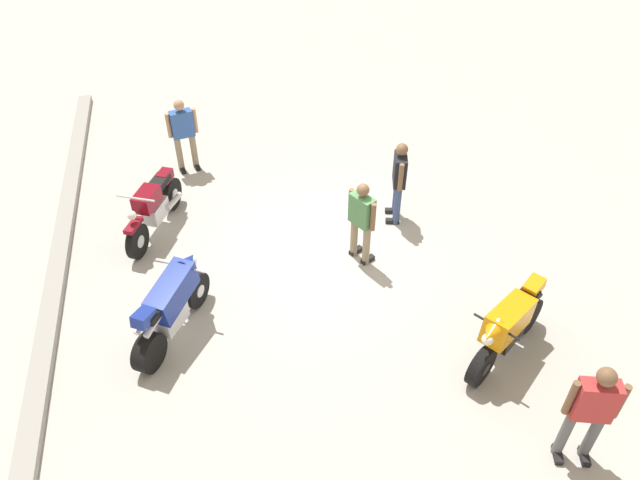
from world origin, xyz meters
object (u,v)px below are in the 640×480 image
Objects in this scene: motorcycle_maroon_cruiser at (154,207)px; person_in_blue_shirt at (183,131)px; motorcycle_orange_sportbike at (508,326)px; person_in_black_shirt at (399,178)px; person_in_green_shirt at (361,219)px; motorcycle_blue_sportbike at (171,305)px; person_in_red_shirt at (591,409)px.

motorcycle_maroon_cruiser is 2.13m from person_in_blue_shirt.
motorcycle_maroon_cruiser is 6.43m from motorcycle_orange_sportbike.
person_in_black_shirt is at bearing 44.81° from person_in_blue_shirt.
person_in_black_shirt is at bearing 17.61° from person_in_green_shirt.
person_in_black_shirt is (2.01, -4.20, 0.33)m from motorcycle_blue_sportbike.
motorcycle_orange_sportbike is 7.46m from person_in_blue_shirt.
motorcycle_maroon_cruiser is 3.82m from person_in_green_shirt.
motorcycle_maroon_cruiser is 1.22× the size of person_in_green_shirt.
person_in_green_shirt reaches higher than motorcycle_orange_sportbike.
person_in_black_shirt reaches higher than person_in_green_shirt.
motorcycle_blue_sportbike is 1.07× the size of person_in_black_shirt.
motorcycle_orange_sportbike is at bearing 113.86° from person_in_black_shirt.
person_in_blue_shirt is 1.01× the size of person_in_green_shirt.
person_in_black_shirt is (-2.62, -3.76, 0.03)m from person_in_blue_shirt.
person_in_black_shirt is at bearing 107.90° from motorcycle_maroon_cruiser.
person_in_blue_shirt is (1.99, -0.68, 0.37)m from motorcycle_maroon_cruiser.
person_in_red_shirt is at bearing 59.35° from motorcycle_orange_sportbike.
person_in_blue_shirt is at bearing -90.23° from motorcycle_orange_sportbike.
motorcycle_blue_sportbike is 5.81m from person_in_red_shirt.
person_in_blue_shirt is 0.94× the size of person_in_red_shirt.
motorcycle_orange_sportbike reaches higher than motorcycle_maroon_cruiser.
person_in_red_shirt is at bearing -90.32° from motorcycle_blue_sportbike.
person_in_blue_shirt is 4.58m from person_in_black_shirt.
motorcycle_orange_sportbike is 1.01× the size of person_in_red_shirt.
person_in_green_shirt is at bearing 91.01° from motorcycle_maroon_cruiser.
person_in_red_shirt reaches higher than motorcycle_orange_sportbike.
motorcycle_maroon_cruiser is 1.14× the size of person_in_red_shirt.
person_in_red_shirt is at bearing 66.96° from motorcycle_maroon_cruiser.
person_in_blue_shirt is (6.12, 4.26, 0.30)m from motorcycle_orange_sportbike.
person_in_red_shirt is (-7.83, -4.39, 0.08)m from person_in_blue_shirt.
person_in_red_shirt is (-1.71, -0.13, 0.38)m from motorcycle_orange_sportbike.
person_in_black_shirt is (3.50, 0.50, 0.33)m from motorcycle_orange_sportbike.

